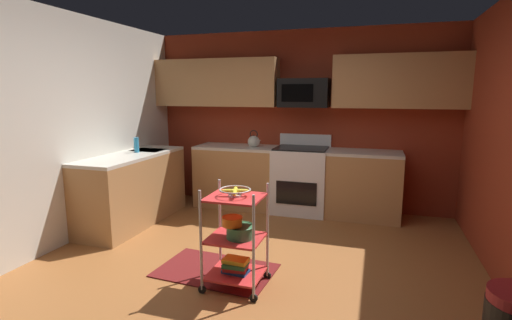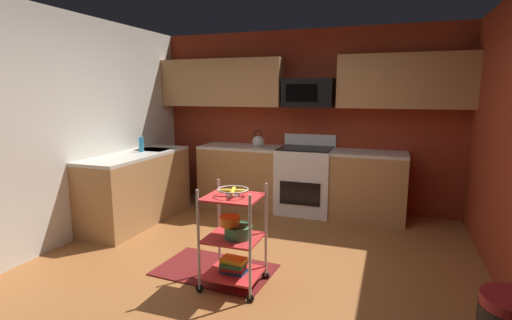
# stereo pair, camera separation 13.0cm
# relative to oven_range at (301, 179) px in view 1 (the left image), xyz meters

# --- Properties ---
(floor) EXTENTS (4.40, 4.80, 0.04)m
(floor) POSITION_rel_oven_range_xyz_m (-0.11, -2.10, -0.50)
(floor) COLOR #995B2D
(floor) RESTS_ON ground
(wall_back) EXTENTS (4.52, 0.06, 2.60)m
(wall_back) POSITION_rel_oven_range_xyz_m (-0.11, 0.33, 0.82)
(wall_back) COLOR maroon
(wall_back) RESTS_ON ground
(wall_left) EXTENTS (0.06, 4.80, 2.60)m
(wall_left) POSITION_rel_oven_range_xyz_m (-2.34, -2.10, 0.82)
(wall_left) COLOR silver
(wall_left) RESTS_ON ground
(counter_run) EXTENTS (3.67, 2.29, 0.92)m
(counter_run) POSITION_rel_oven_range_xyz_m (-0.81, -0.43, -0.01)
(counter_run) COLOR #B27F4C
(counter_run) RESTS_ON ground
(oven_range) EXTENTS (0.76, 0.65, 1.10)m
(oven_range) POSITION_rel_oven_range_xyz_m (0.00, 0.00, 0.00)
(oven_range) COLOR white
(oven_range) RESTS_ON ground
(upper_cabinets) EXTENTS (4.40, 0.33, 0.70)m
(upper_cabinets) POSITION_rel_oven_range_xyz_m (-0.13, 0.13, 1.37)
(upper_cabinets) COLOR #B27F4C
(microwave) EXTENTS (0.70, 0.39, 0.40)m
(microwave) POSITION_rel_oven_range_xyz_m (-0.00, 0.10, 1.22)
(microwave) COLOR black
(rolling_cart) EXTENTS (0.54, 0.44, 0.91)m
(rolling_cart) POSITION_rel_oven_range_xyz_m (-0.12, -2.35, -0.03)
(rolling_cart) COLOR silver
(rolling_cart) RESTS_ON ground
(fruit_bowl) EXTENTS (0.27, 0.27, 0.07)m
(fruit_bowl) POSITION_rel_oven_range_xyz_m (-0.12, -2.35, 0.40)
(fruit_bowl) COLOR silver
(fruit_bowl) RESTS_ON rolling_cart
(mixing_bowl_large) EXTENTS (0.25, 0.25, 0.11)m
(mixing_bowl_large) POSITION_rel_oven_range_xyz_m (-0.08, -2.35, 0.04)
(mixing_bowl_large) COLOR #387F4C
(mixing_bowl_large) RESTS_ON rolling_cart
(mixing_bowl_small) EXTENTS (0.18, 0.18, 0.08)m
(mixing_bowl_small) POSITION_rel_oven_range_xyz_m (-0.14, -2.38, 0.14)
(mixing_bowl_small) COLOR orange
(mixing_bowl_small) RESTS_ON rolling_cart
(book_stack) EXTENTS (0.24, 0.18, 0.13)m
(book_stack) POSITION_rel_oven_range_xyz_m (-0.12, -2.35, -0.28)
(book_stack) COLOR #1E4C8C
(book_stack) RESTS_ON rolling_cart
(kettle) EXTENTS (0.21, 0.18, 0.26)m
(kettle) POSITION_rel_oven_range_xyz_m (-0.71, -0.00, 0.52)
(kettle) COLOR beige
(kettle) RESTS_ON counter_run
(dish_soap_bottle) EXTENTS (0.06, 0.06, 0.20)m
(dish_soap_bottle) POSITION_rel_oven_range_xyz_m (-2.03, -0.99, 0.54)
(dish_soap_bottle) COLOR #2D8CBF
(dish_soap_bottle) RESTS_ON counter_run
(floor_rug) EXTENTS (1.14, 0.77, 0.01)m
(floor_rug) POSITION_rel_oven_range_xyz_m (-0.41, -2.13, -0.47)
(floor_rug) COLOR maroon
(floor_rug) RESTS_ON ground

